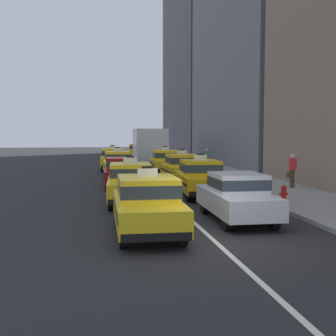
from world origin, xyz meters
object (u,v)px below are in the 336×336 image
(taxi_left_second, at_px, (130,183))
(pedestrian_near_crosswalk, at_px, (292,171))
(taxi_right_second, at_px, (200,177))
(pedestrian_by_storefront, at_px, (206,160))
(fire_hydrant, at_px, (284,193))
(taxi_left_nearest, at_px, (147,204))
(bus_right_fifth, at_px, (148,145))
(taxi_left_fourth, at_px, (118,163))
(taxi_right_third, at_px, (182,168))
(taxi_right_sixth, at_px, (137,151))
(sedan_left_third, at_px, (122,171))
(taxi_left_fifth, at_px, (112,159))
(sedan_right_nearest, at_px, (237,195))
(taxi_right_fourth, at_px, (165,161))

(taxi_left_second, bearing_deg, pedestrian_near_crosswalk, 19.64)
(taxi_left_second, relative_size, taxi_right_second, 1.00)
(pedestrian_by_storefront, bearing_deg, fire_hydrant, -91.61)
(taxi_left_nearest, xyz_separation_m, bus_right_fifth, (3.34, 27.80, 0.94))
(bus_right_fifth, xyz_separation_m, pedestrian_by_storefront, (2.81, -10.32, -0.83))
(taxi_right_second, xyz_separation_m, pedestrian_near_crosswalk, (5.06, 1.32, 0.11))
(taxi_left_fourth, distance_m, taxi_right_third, 5.64)
(taxi_left_second, distance_m, taxi_right_sixth, 31.04)
(taxi_left_second, relative_size, sedan_left_third, 1.06)
(sedan_left_third, relative_size, pedestrian_by_storefront, 2.63)
(taxi_left_fourth, height_order, taxi_left_fifth, same)
(sedan_left_third, bearing_deg, bus_right_fifth, 78.36)
(taxi_left_fifth, relative_size, bus_right_fifth, 0.41)
(sedan_left_third, distance_m, taxi_left_fourth, 5.90)
(taxi_right_second, xyz_separation_m, pedestrian_by_storefront, (2.90, 10.27, 0.11))
(sedan_right_nearest, distance_m, taxi_right_sixth, 34.99)
(taxi_left_fourth, distance_m, fire_hydrant, 14.64)
(taxi_left_nearest, bearing_deg, taxi_right_fourth, 79.59)
(taxi_left_fourth, height_order, bus_right_fifth, bus_right_fifth)
(bus_right_fifth, bearing_deg, fire_hydrant, -84.25)
(taxi_left_second, bearing_deg, taxi_right_third, 63.86)
(pedestrian_by_storefront, distance_m, fire_hydrant, 13.76)
(taxi_left_nearest, distance_m, taxi_right_sixth, 36.57)
(taxi_left_fifth, distance_m, bus_right_fifth, 6.42)
(taxi_left_second, bearing_deg, taxi_left_nearest, -89.53)
(bus_right_fifth, height_order, fire_hydrant, bus_right_fifth)
(taxi_right_second, bearing_deg, bus_right_fifth, 89.74)
(taxi_left_second, height_order, taxi_right_second, same)
(sedan_right_nearest, xyz_separation_m, fire_hydrant, (2.64, 2.29, -0.30))
(taxi_left_fourth, xyz_separation_m, pedestrian_by_storefront, (6.11, 0.28, 0.11))
(taxi_right_fourth, distance_m, taxi_right_sixth, 17.71)
(taxi_left_nearest, relative_size, taxi_right_third, 1.00)
(sedan_right_nearest, distance_m, pedestrian_near_crosswalk, 8.78)
(taxi_left_second, bearing_deg, pedestrian_by_storefront, 62.56)
(taxi_left_second, distance_m, bus_right_fifth, 22.52)
(taxi_right_sixth, height_order, fire_hydrant, taxi_right_sixth)
(taxi_right_sixth, bearing_deg, sedan_left_third, -97.14)
(pedestrian_by_storefront, bearing_deg, taxi_right_fourth, 155.45)
(pedestrian_by_storefront, xyz_separation_m, fire_hydrant, (-0.39, -13.75, -0.44))
(taxi_right_fourth, relative_size, taxi_right_sixth, 0.99)
(taxi_right_sixth, height_order, pedestrian_near_crosswalk, taxi_right_sixth)
(pedestrian_by_storefront, bearing_deg, taxi_left_fifth, 141.45)
(taxi_right_third, distance_m, taxi_right_fourth, 6.00)
(pedestrian_near_crosswalk, distance_m, fire_hydrant, 5.45)
(taxi_right_sixth, xyz_separation_m, fire_hydrant, (2.68, -32.70, -0.33))
(taxi_left_nearest, xyz_separation_m, taxi_left_second, (-0.05, 5.56, 0.00))
(bus_right_fifth, distance_m, pedestrian_near_crosswalk, 19.91)
(sedan_left_third, distance_m, taxi_right_fourth, 8.20)
(taxi_left_nearest, bearing_deg, taxi_left_second, 90.47)
(taxi_left_fifth, xyz_separation_m, taxi_right_second, (3.35, -15.25, 0.00))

